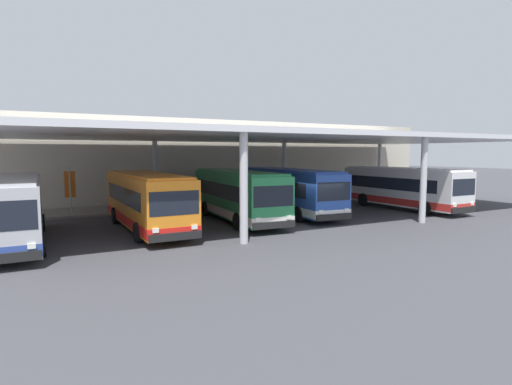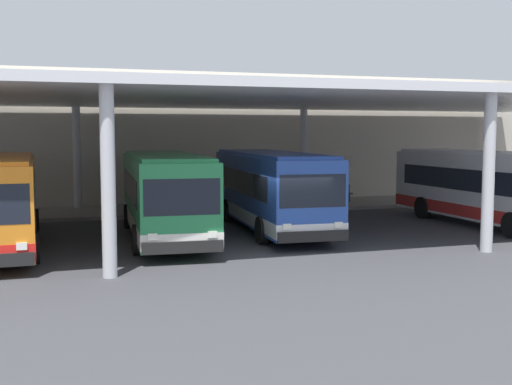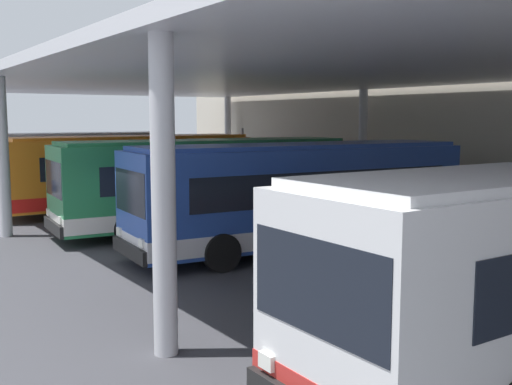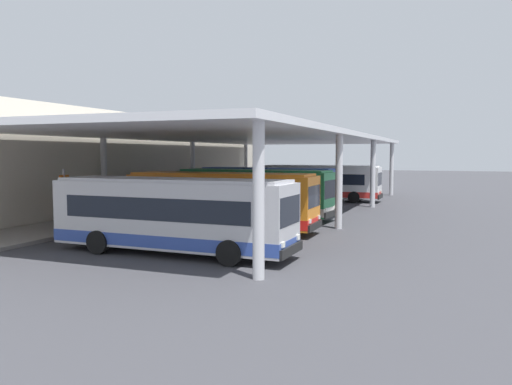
{
  "view_description": "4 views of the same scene",
  "coord_description": "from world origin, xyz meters",
  "px_view_note": "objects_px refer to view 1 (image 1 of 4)",
  "views": [
    {
      "loc": [
        -14.8,
        -19.72,
        4.29
      ],
      "look_at": [
        -2.34,
        3.38,
        1.77
      ],
      "focal_mm": 28.82,
      "sensor_mm": 36.0,
      "label": 1
    },
    {
      "loc": [
        -7.86,
        -20.42,
        3.97
      ],
      "look_at": [
        0.15,
        3.83,
        1.6
      ],
      "focal_mm": 45.55,
      "sensor_mm": 36.0,
      "label": 2
    },
    {
      "loc": [
        15.24,
        -6.72,
        3.91
      ],
      "look_at": [
        -2.69,
        5.17,
        1.31
      ],
      "focal_mm": 43.22,
      "sensor_mm": 36.0,
      "label": 3
    },
    {
      "loc": [
        -34.0,
        -8.55,
        4.18
      ],
      "look_at": [
        -5.3,
        2.82,
        1.82
      ],
      "focal_mm": 35.44,
      "sensor_mm": 36.0,
      "label": 4
    }
  ],
  "objects_px": {
    "bus_far_bay": "(291,191)",
    "bus_second_bay": "(146,200)",
    "bus_departing": "(402,187)",
    "bus_middle_bay": "(237,195)",
    "banner_sign": "(70,187)",
    "bus_nearest_bay": "(11,210)",
    "bench_waiting": "(305,192)"
  },
  "relations": [
    {
      "from": "bus_departing",
      "to": "bus_middle_bay",
      "type": "bearing_deg",
      "value": 175.81
    },
    {
      "from": "bus_far_bay",
      "to": "bus_second_bay",
      "type": "bearing_deg",
      "value": -173.94
    },
    {
      "from": "bus_middle_bay",
      "to": "banner_sign",
      "type": "relative_size",
      "value": 3.34
    },
    {
      "from": "bus_far_bay",
      "to": "banner_sign",
      "type": "distance_m",
      "value": 15.18
    },
    {
      "from": "bus_middle_bay",
      "to": "bus_far_bay",
      "type": "xyz_separation_m",
      "value": [
        4.49,
        0.66,
        0.0
      ]
    },
    {
      "from": "bus_nearest_bay",
      "to": "bus_second_bay",
      "type": "distance_m",
      "value": 6.52
    },
    {
      "from": "bus_middle_bay",
      "to": "bus_second_bay",
      "type": "bearing_deg",
      "value": -175.78
    },
    {
      "from": "bus_middle_bay",
      "to": "bus_departing",
      "type": "xyz_separation_m",
      "value": [
        13.62,
        -1.0,
        0.0
      ]
    },
    {
      "from": "bus_second_bay",
      "to": "banner_sign",
      "type": "relative_size",
      "value": 3.3
    },
    {
      "from": "bus_middle_bay",
      "to": "banner_sign",
      "type": "bearing_deg",
      "value": 141.71
    },
    {
      "from": "bus_second_bay",
      "to": "bus_middle_bay",
      "type": "height_order",
      "value": "same"
    },
    {
      "from": "bus_far_bay",
      "to": "bench_waiting",
      "type": "height_order",
      "value": "bus_far_bay"
    },
    {
      "from": "bus_second_bay",
      "to": "bench_waiting",
      "type": "xyz_separation_m",
      "value": [
        16.78,
        8.56,
        -0.99
      ]
    },
    {
      "from": "bus_second_bay",
      "to": "bus_middle_bay",
      "type": "distance_m",
      "value": 5.86
    },
    {
      "from": "bus_far_bay",
      "to": "banner_sign",
      "type": "xyz_separation_m",
      "value": [
        -13.67,
        6.59,
        0.32
      ]
    },
    {
      "from": "bus_second_bay",
      "to": "bus_middle_bay",
      "type": "bearing_deg",
      "value": 4.22
    },
    {
      "from": "bus_second_bay",
      "to": "bench_waiting",
      "type": "height_order",
      "value": "bus_second_bay"
    },
    {
      "from": "bus_middle_bay",
      "to": "bench_waiting",
      "type": "xyz_separation_m",
      "value": [
        10.94,
        8.13,
        -0.99
      ]
    },
    {
      "from": "bus_nearest_bay",
      "to": "bus_middle_bay",
      "type": "xyz_separation_m",
      "value": [
        12.31,
        1.27,
        0.0
      ]
    },
    {
      "from": "bus_nearest_bay",
      "to": "bus_middle_bay",
      "type": "height_order",
      "value": "same"
    },
    {
      "from": "bus_middle_bay",
      "to": "bench_waiting",
      "type": "relative_size",
      "value": 5.94
    },
    {
      "from": "bench_waiting",
      "to": "banner_sign",
      "type": "relative_size",
      "value": 0.56
    },
    {
      "from": "bus_far_bay",
      "to": "bus_departing",
      "type": "height_order",
      "value": "same"
    },
    {
      "from": "bus_nearest_bay",
      "to": "bus_far_bay",
      "type": "bearing_deg",
      "value": 6.56
    },
    {
      "from": "bus_middle_bay",
      "to": "bus_far_bay",
      "type": "distance_m",
      "value": 4.53
    },
    {
      "from": "bus_middle_bay",
      "to": "banner_sign",
      "type": "distance_m",
      "value": 11.71
    },
    {
      "from": "banner_sign",
      "to": "bus_second_bay",
      "type": "bearing_deg",
      "value": -66.49
    },
    {
      "from": "bus_nearest_bay",
      "to": "banner_sign",
      "type": "relative_size",
      "value": 3.3
    },
    {
      "from": "bus_second_bay",
      "to": "bus_middle_bay",
      "type": "relative_size",
      "value": 0.99
    },
    {
      "from": "bench_waiting",
      "to": "bus_nearest_bay",
      "type": "bearing_deg",
      "value": -157.99
    },
    {
      "from": "bus_far_bay",
      "to": "banner_sign",
      "type": "bearing_deg",
      "value": 154.27
    },
    {
      "from": "bus_far_bay",
      "to": "banner_sign",
      "type": "relative_size",
      "value": 3.34
    }
  ]
}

